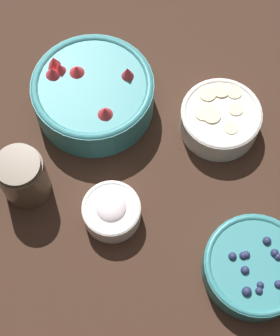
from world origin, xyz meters
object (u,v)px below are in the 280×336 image
Objects in this scene: bowl_strawberries at (93,93)px; bowl_blueberries at (255,267)px; bowl_cream at (112,211)px; bowl_bananas at (220,118)px; jar_chocolate at (23,177)px.

bowl_blueberries is (0.36, 0.22, -0.02)m from bowl_strawberries.
bowl_bananas is at bearing 122.82° from bowl_cream.
bowl_blueberries is at bearing 58.25° from bowl_cream.
jar_chocolate is at bearing -43.17° from bowl_strawberries.
bowl_bananas is (-0.28, 0.00, 0.00)m from bowl_blueberries.
jar_chocolate reaches higher than bowl_cream.
bowl_strawberries is at bearing -179.89° from bowl_cream.
bowl_strawberries is at bearing -148.99° from bowl_blueberries.
bowl_blueberries is 1.65× the size of jar_chocolate.
bowl_bananas is (0.08, 0.22, -0.01)m from bowl_strawberries.
bowl_bananas is 1.42× the size of jar_chocolate.
bowl_bananas is 0.37m from jar_chocolate.
bowl_cream is at bearing -121.75° from bowl_blueberries.
bowl_bananas reaches higher than bowl_cream.
bowl_blueberries is 0.42m from jar_chocolate.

